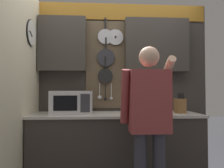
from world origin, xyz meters
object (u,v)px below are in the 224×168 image
at_px(knife_block, 180,106).
at_px(person, 149,115).
at_px(microwave, 72,102).
at_px(utensil_crock, 146,106).

xyz_separation_m(knife_block, person, (-0.55, -0.64, -0.04)).
xyz_separation_m(microwave, utensil_crock, (0.93, 0.00, -0.05)).
bearing_deg(person, microwave, 141.87).
relative_size(knife_block, utensil_crock, 0.74).
bearing_deg(utensil_crock, microwave, -179.88).
height_order(microwave, knife_block, microwave).
relative_size(utensil_crock, person, 0.22).
distance_m(microwave, person, 1.03).
bearing_deg(person, knife_block, 49.23).
bearing_deg(utensil_crock, knife_block, -0.18).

